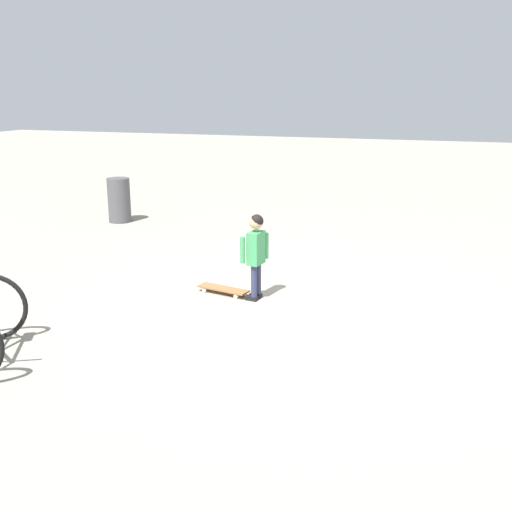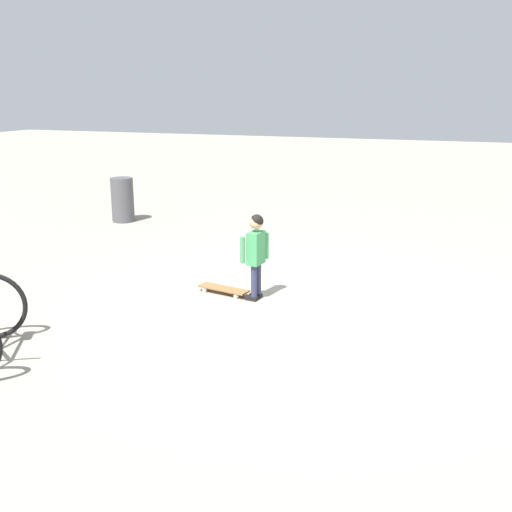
{
  "view_description": "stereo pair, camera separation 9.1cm",
  "coord_description": "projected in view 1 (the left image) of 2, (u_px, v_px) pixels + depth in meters",
  "views": [
    {
      "loc": [
        1.72,
        -6.51,
        2.49
      ],
      "look_at": [
        -0.57,
        0.05,
        0.55
      ],
      "focal_mm": 42.14,
      "sensor_mm": 36.0,
      "label": 1
    },
    {
      "loc": [
        1.81,
        -6.48,
        2.49
      ],
      "look_at": [
        -0.57,
        0.05,
        0.55
      ],
      "focal_mm": 42.14,
      "sensor_mm": 36.0,
      "label": 2
    }
  ],
  "objects": [
    {
      "name": "ground_plane",
      "position": [
        300.0,
        306.0,
        7.13
      ],
      "size": [
        50.0,
        50.0,
        0.0
      ],
      "primitive_type": "plane",
      "color": "#9E9384"
    },
    {
      "name": "child_person",
      "position": [
        256.0,
        247.0,
        7.18
      ],
      "size": [
        0.26,
        0.35,
        1.06
      ],
      "color": "#2D3351",
      "rests_on": "ground"
    },
    {
      "name": "skateboard",
      "position": [
        223.0,
        289.0,
        7.54
      ],
      "size": [
        0.7,
        0.32,
        0.07
      ],
      "color": "olive",
      "rests_on": "ground"
    },
    {
      "name": "trash_bin",
      "position": [
        119.0,
        200.0,
        11.54
      ],
      "size": [
        0.43,
        0.43,
        0.85
      ],
      "primitive_type": "cylinder",
      "color": "#4C4C51",
      "rests_on": "ground"
    }
  ]
}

